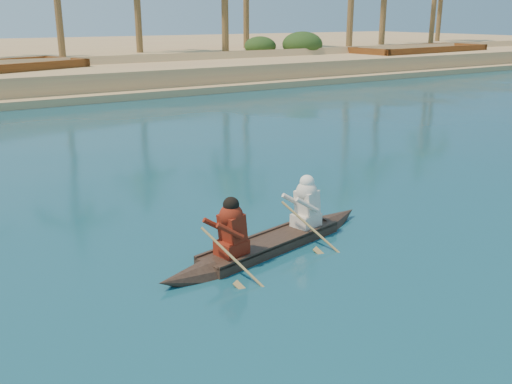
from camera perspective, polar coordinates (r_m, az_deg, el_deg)
canoe at (r=10.19m, az=1.52°, el=-4.29°), size 4.94×1.65×1.35m
barge_right at (r=47.92m, az=15.94°, el=12.67°), size 12.59×5.07×2.05m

